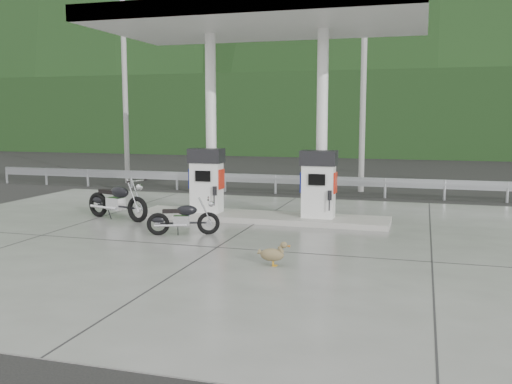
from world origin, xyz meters
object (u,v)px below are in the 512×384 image
(gas_pump_left, at_px, (207,180))
(duck, at_px, (272,255))
(motorcycle_left, at_px, (117,201))
(gas_pump_right, at_px, (319,184))
(motorcycle_right, at_px, (183,219))

(gas_pump_left, distance_m, duck, 5.67)
(motorcycle_left, height_order, duck, motorcycle_left)
(motorcycle_left, relative_size, duck, 3.72)
(gas_pump_right, height_order, duck, gas_pump_right)
(motorcycle_left, xyz_separation_m, motorcycle_right, (2.60, -1.40, -0.11))
(gas_pump_right, height_order, motorcycle_right, gas_pump_right)
(motorcycle_left, bearing_deg, motorcycle_right, -11.11)
(motorcycle_right, bearing_deg, duck, -59.24)
(gas_pump_left, xyz_separation_m, duck, (3.15, -4.64, -0.84))
(gas_pump_right, bearing_deg, duck, -90.67)
(gas_pump_right, distance_m, motorcycle_left, 5.58)
(gas_pump_left, distance_m, motorcycle_right, 2.56)
(gas_pump_left, xyz_separation_m, motorcycle_right, (0.35, -2.44, -0.66))
(motorcycle_right, bearing_deg, gas_pump_left, 76.95)
(gas_pump_right, xyz_separation_m, motorcycle_left, (-5.46, -1.04, -0.55))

